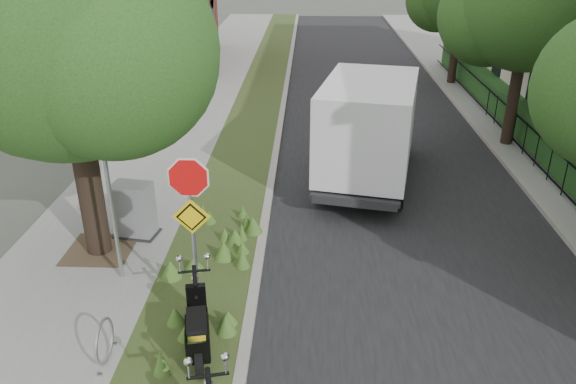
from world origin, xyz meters
name	(u,v)px	position (x,y,z in m)	size (l,w,h in m)	color
ground	(275,345)	(0.00, 0.00, 0.00)	(120.00, 120.00, 0.00)	#4C5147
sidewalk_near	(166,140)	(-4.25, 10.00, 0.06)	(3.50, 60.00, 0.12)	gray
verge	(248,141)	(-1.50, 10.00, 0.06)	(2.00, 60.00, 0.12)	#36491F
kerb_near	(278,141)	(-0.50, 10.00, 0.07)	(0.20, 60.00, 0.13)	#9E9991
road	(383,144)	(3.00, 10.00, 0.01)	(7.00, 60.00, 0.01)	black
kerb_far	(490,144)	(6.50, 10.00, 0.07)	(0.20, 60.00, 0.13)	#9E9991
footpath_far	(542,145)	(8.20, 10.00, 0.06)	(3.20, 60.00, 0.12)	gray
street_tree_main	(61,30)	(-4.08, 2.86, 4.80)	(6.21, 5.54, 7.66)	black
bare_post	(109,187)	(-3.20, 1.80, 2.12)	(0.08, 0.08, 4.00)	#A5A8AD
bike_hoop	(105,341)	(-2.70, -0.60, 0.50)	(0.06, 0.78, 0.77)	#A5A8AD
sign_assembly	(191,208)	(-1.40, 0.58, 2.33)	(0.94, 0.08, 3.22)	#A5A8AD
fence_far	(515,127)	(7.20, 10.00, 0.67)	(0.04, 24.00, 1.00)	black
hedge_far	(536,127)	(7.90, 10.00, 0.67)	(1.00, 24.00, 1.10)	#19471A
far_tree_b	(527,7)	(6.94, 10.05, 4.37)	(4.83, 4.31, 6.56)	black
scooter_near	(198,335)	(-1.22, -0.44, 0.55)	(0.62, 1.83, 0.88)	black
box_truck	(370,124)	(2.19, 7.10, 1.65)	(3.26, 5.91, 2.53)	#262628
utility_cabinet	(134,211)	(-3.38, 3.52, 0.73)	(1.04, 0.78, 1.27)	#262628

